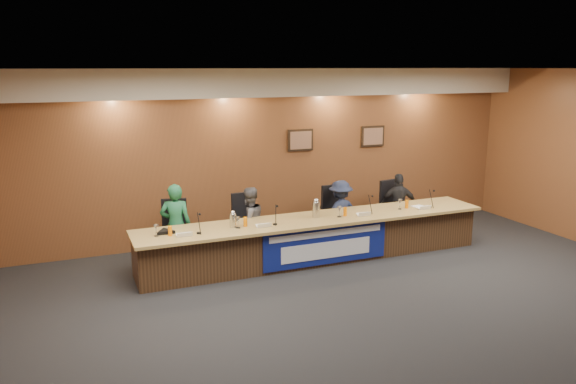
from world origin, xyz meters
name	(u,v)px	position (x,y,z in m)	size (l,w,h in m)	color
floor	(392,315)	(0.00, 0.00, 0.00)	(10.00, 10.00, 0.00)	black
ceiling	(403,69)	(0.00, 0.00, 3.20)	(10.00, 8.00, 0.04)	silver
wall_back	(281,154)	(0.00, 4.00, 1.60)	(10.00, 0.04, 3.20)	brown
soffit	(285,82)	(0.00, 3.75, 2.95)	(10.00, 0.50, 0.50)	beige
dais_body	(315,240)	(0.00, 2.40, 0.35)	(6.00, 0.80, 0.70)	#3F2917
dais_top	(317,219)	(0.00, 2.35, 0.72)	(6.10, 0.95, 0.05)	#A38447
banner	(326,245)	(0.00, 1.99, 0.38)	(2.20, 0.02, 0.65)	navy
banner_text_upper	(327,234)	(0.00, 1.97, 0.58)	(2.00, 0.01, 0.10)	silver
banner_text_lower	(327,250)	(0.00, 1.97, 0.30)	(1.60, 0.01, 0.28)	silver
wall_photo_left	(300,140)	(0.40, 3.97, 1.85)	(0.52, 0.04, 0.42)	black
wall_photo_right	(373,136)	(2.00, 3.97, 1.85)	(0.52, 0.04, 0.42)	black
panelist_a	(176,226)	(-2.25, 2.98, 0.70)	(0.51, 0.33, 1.39)	#1B5F3A
panelist_b	(249,222)	(-0.99, 2.98, 0.61)	(0.60, 0.47, 1.23)	#555459
panelist_c	(340,213)	(0.77, 2.98, 0.61)	(0.78, 0.45, 1.21)	#1A223C
panelist_d	(399,206)	(2.03, 2.98, 0.62)	(0.73, 0.30, 1.25)	black
office_chair_a	(175,236)	(-2.25, 3.08, 0.48)	(0.48, 0.48, 0.08)	black
office_chair_b	(248,228)	(-0.99, 3.08, 0.48)	(0.48, 0.48, 0.08)	black
office_chair_c	(338,218)	(0.77, 3.08, 0.48)	(0.48, 0.48, 0.08)	black
office_chair_d	(395,212)	(2.03, 3.08, 0.48)	(0.48, 0.48, 0.08)	black
nameplate_a	(185,234)	(-2.28, 2.12, 0.80)	(0.24, 0.06, 0.09)	white
microphone_a	(199,233)	(-2.05, 2.22, 0.76)	(0.07, 0.07, 0.02)	black
juice_glass_a	(170,231)	(-2.47, 2.27, 0.82)	(0.06, 0.06, 0.15)	orange
water_glass_a	(156,231)	(-2.67, 2.32, 0.84)	(0.08, 0.08, 0.18)	silver
nameplate_b	(264,225)	(-1.02, 2.13, 0.80)	(0.24, 0.06, 0.09)	white
microphone_b	(275,224)	(-0.80, 2.23, 0.76)	(0.07, 0.07, 0.02)	black
juice_glass_b	(245,222)	(-1.27, 2.32, 0.82)	(0.06, 0.06, 0.15)	orange
water_glass_b	(238,223)	(-1.41, 2.27, 0.84)	(0.08, 0.08, 0.18)	silver
nameplate_c	(365,214)	(0.79, 2.14, 0.80)	(0.24, 0.06, 0.09)	white
microphone_c	(369,213)	(0.96, 2.27, 0.76)	(0.07, 0.07, 0.02)	black
juice_glass_c	(345,212)	(0.50, 2.28, 0.82)	(0.06, 0.06, 0.15)	orange
water_glass_c	(339,212)	(0.37, 2.26, 0.84)	(0.08, 0.08, 0.18)	silver
nameplate_d	(425,207)	(2.01, 2.12, 0.80)	(0.24, 0.06, 0.09)	white
microphone_d	(430,207)	(2.18, 2.22, 0.76)	(0.07, 0.07, 0.02)	black
juice_glass_d	(407,204)	(1.77, 2.34, 0.82)	(0.06, 0.06, 0.15)	orange
water_glass_d	(400,204)	(1.61, 2.32, 0.84)	(0.08, 0.08, 0.18)	silver
carafe_left	(233,221)	(-1.47, 2.34, 0.86)	(0.11, 0.11, 0.22)	silver
carafe_mid	(316,210)	(0.00, 2.40, 0.88)	(0.13, 0.13, 0.26)	silver
speakerphone	(165,232)	(-2.52, 2.43, 0.78)	(0.32, 0.32, 0.05)	black
paper_stack	(421,207)	(2.04, 2.30, 0.75)	(0.22, 0.30, 0.01)	white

